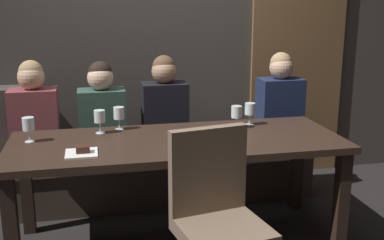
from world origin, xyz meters
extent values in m
plane|color=black|center=(0.00, 0.00, 0.00)|extent=(9.00, 9.00, 0.00)
cube|color=#423D38|center=(0.00, 1.22, 1.50)|extent=(6.00, 0.12, 3.00)
cube|color=brown|center=(1.35, 1.15, 1.05)|extent=(0.90, 0.05, 2.10)
cube|color=black|center=(-1.03, -0.35, 0.35)|extent=(0.08, 0.08, 0.69)
cube|color=black|center=(1.03, -0.35, 0.35)|extent=(0.08, 0.08, 0.69)
cube|color=black|center=(-1.03, 0.35, 0.35)|extent=(0.08, 0.08, 0.69)
cube|color=black|center=(1.03, 0.35, 0.35)|extent=(0.08, 0.08, 0.69)
cube|color=#302119|center=(0.00, 0.00, 0.72)|extent=(2.20, 0.84, 0.04)
cube|color=#40352A|center=(0.00, 0.70, 0.17)|extent=(2.50, 0.40, 0.35)
cube|color=brown|center=(0.00, 0.70, 0.40)|extent=(2.50, 0.44, 0.10)
cube|color=brown|center=(0.09, -0.80, 0.46)|extent=(0.51, 0.51, 0.08)
cube|color=brown|center=(0.06, -0.61, 0.74)|extent=(0.44, 0.14, 0.48)
cube|color=brown|center=(-0.98, 0.73, 0.72)|extent=(0.36, 0.24, 0.53)
sphere|color=tan|center=(-0.98, 0.73, 1.08)|extent=(0.20, 0.20, 0.20)
sphere|color=#9E7F56|center=(-0.98, 0.74, 1.11)|extent=(0.18, 0.18, 0.18)
cube|color=#2D473D|center=(-0.47, 0.69, 0.71)|extent=(0.36, 0.24, 0.52)
sphere|color=#DBB293|center=(-0.47, 0.69, 1.06)|extent=(0.20, 0.20, 0.20)
sphere|color=black|center=(-0.47, 0.70, 1.09)|extent=(0.18, 0.18, 0.18)
cube|color=black|center=(0.03, 0.72, 0.72)|extent=(0.36, 0.24, 0.55)
sphere|color=tan|center=(0.03, 0.72, 1.09)|extent=(0.20, 0.20, 0.20)
sphere|color=brown|center=(0.03, 0.73, 1.12)|extent=(0.18, 0.18, 0.18)
cube|color=#192342|center=(1.01, 0.71, 0.73)|extent=(0.36, 0.24, 0.55)
sphere|color=tan|center=(1.01, 0.71, 1.09)|extent=(0.20, 0.20, 0.20)
sphere|color=#9E7F56|center=(1.01, 0.72, 1.13)|extent=(0.18, 0.18, 0.18)
cylinder|color=silver|center=(0.59, 0.26, 0.74)|extent=(0.06, 0.06, 0.00)
cylinder|color=silver|center=(0.59, 0.26, 0.78)|extent=(0.01, 0.01, 0.07)
cylinder|color=silver|center=(0.59, 0.26, 0.86)|extent=(0.08, 0.08, 0.08)
cylinder|color=silver|center=(-0.50, 0.26, 0.74)|extent=(0.06, 0.06, 0.00)
cylinder|color=silver|center=(-0.50, 0.26, 0.78)|extent=(0.01, 0.01, 0.07)
cylinder|color=silver|center=(-0.50, 0.26, 0.86)|extent=(0.08, 0.08, 0.08)
cylinder|color=maroon|center=(-0.50, 0.26, 0.84)|extent=(0.07, 0.07, 0.04)
cylinder|color=silver|center=(-0.95, 0.14, 0.74)|extent=(0.06, 0.06, 0.00)
cylinder|color=silver|center=(-0.95, 0.14, 0.78)|extent=(0.01, 0.01, 0.07)
cylinder|color=silver|center=(-0.95, 0.14, 0.86)|extent=(0.08, 0.08, 0.08)
cylinder|color=silver|center=(0.46, 0.19, 0.74)|extent=(0.06, 0.06, 0.00)
cylinder|color=silver|center=(0.46, 0.19, 0.78)|extent=(0.01, 0.01, 0.07)
cylinder|color=silver|center=(0.46, 0.19, 0.86)|extent=(0.08, 0.08, 0.08)
cylinder|color=silver|center=(-0.36, 0.33, 0.74)|extent=(0.06, 0.06, 0.00)
cylinder|color=silver|center=(-0.36, 0.33, 0.78)|extent=(0.01, 0.01, 0.07)
cylinder|color=silver|center=(-0.36, 0.33, 0.86)|extent=(0.08, 0.08, 0.08)
cube|color=white|center=(-0.62, -0.19, 0.74)|extent=(0.19, 0.19, 0.01)
cube|color=#381E14|center=(-0.61, -0.19, 0.77)|extent=(0.08, 0.06, 0.04)
camera|label=1|loc=(-0.54, -2.97, 1.64)|focal=44.39mm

